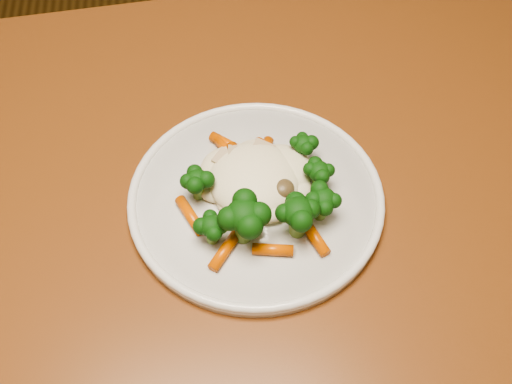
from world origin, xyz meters
TOP-DOWN VIEW (x-y plane):
  - dining_table at (0.15, -0.28)m, footprint 1.35×0.96m
  - plate at (0.05, -0.24)m, footprint 0.28×0.28m
  - meal at (0.06, -0.25)m, footprint 0.18×0.18m

SIDE VIEW (x-z plane):
  - dining_table at x=0.15m, z-range 0.28..1.03m
  - plate at x=0.05m, z-range 0.75..0.76m
  - meal at x=0.06m, z-range 0.76..0.81m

